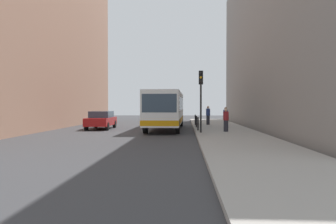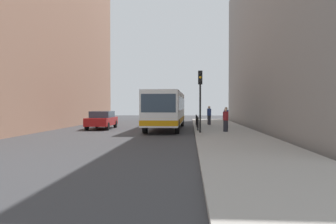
{
  "view_description": "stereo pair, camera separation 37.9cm",
  "coord_description": "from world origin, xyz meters",
  "px_view_note": "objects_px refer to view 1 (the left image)",
  "views": [
    {
      "loc": [
        2.5,
        -22.27,
        1.94
      ],
      "look_at": [
        1.22,
        1.29,
        1.46
      ],
      "focal_mm": 33.51,
      "sensor_mm": 36.0,
      "label": 1
    },
    {
      "loc": [
        2.88,
        -22.25,
        1.94
      ],
      "look_at": [
        1.22,
        1.29,
        1.46
      ],
      "focal_mm": 33.51,
      "sensor_mm": 36.0,
      "label": 2
    }
  ],
  "objects_px": {
    "traffic_light": "(201,90)",
    "pedestrian_mid_sidewalk": "(226,117)",
    "bollard_far": "(195,120)",
    "bollard_near": "(198,124)",
    "bollard_mid": "(196,122)",
    "pedestrian_far_sidewalk": "(208,115)",
    "bus": "(166,108)",
    "pedestrian_near_signal": "(226,120)",
    "car_beside_bus": "(101,120)"
  },
  "relations": [
    {
      "from": "bollard_near",
      "to": "bollard_far",
      "type": "bearing_deg",
      "value": 90.0
    },
    {
      "from": "pedestrian_near_signal",
      "to": "pedestrian_far_sidewalk",
      "type": "distance_m",
      "value": 7.78
    },
    {
      "from": "bus",
      "to": "pedestrian_mid_sidewalk",
      "type": "xyz_separation_m",
      "value": [
        4.86,
        0.09,
        -0.74
      ]
    },
    {
      "from": "traffic_light",
      "to": "pedestrian_mid_sidewalk",
      "type": "relative_size",
      "value": 2.46
    },
    {
      "from": "bollard_near",
      "to": "bollard_mid",
      "type": "relative_size",
      "value": 1.0
    },
    {
      "from": "pedestrian_near_signal",
      "to": "pedestrian_mid_sidewalk",
      "type": "bearing_deg",
      "value": -167.61
    },
    {
      "from": "bus",
      "to": "pedestrian_far_sidewalk",
      "type": "xyz_separation_m",
      "value": [
        3.71,
        3.87,
        -0.7
      ]
    },
    {
      "from": "bollard_near",
      "to": "bollard_mid",
      "type": "distance_m",
      "value": 3.14
    },
    {
      "from": "bus",
      "to": "pedestrian_far_sidewalk",
      "type": "height_order",
      "value": "bus"
    },
    {
      "from": "bollard_far",
      "to": "bollard_near",
      "type": "bearing_deg",
      "value": -90.0
    },
    {
      "from": "traffic_light",
      "to": "pedestrian_far_sidewalk",
      "type": "distance_m",
      "value": 8.96
    },
    {
      "from": "bus",
      "to": "car_beside_bus",
      "type": "distance_m",
      "value": 5.48
    },
    {
      "from": "pedestrian_far_sidewalk",
      "to": "traffic_light",
      "type": "bearing_deg",
      "value": 100.39
    },
    {
      "from": "bus",
      "to": "car_beside_bus",
      "type": "height_order",
      "value": "bus"
    },
    {
      "from": "pedestrian_near_signal",
      "to": "pedestrian_far_sidewalk",
      "type": "bearing_deg",
      "value": -155.77
    },
    {
      "from": "bollard_near",
      "to": "bollard_far",
      "type": "height_order",
      "value": "same"
    },
    {
      "from": "car_beside_bus",
      "to": "pedestrian_near_signal",
      "type": "bearing_deg",
      "value": 156.5
    },
    {
      "from": "bollard_mid",
      "to": "pedestrian_near_signal",
      "type": "height_order",
      "value": "pedestrian_near_signal"
    },
    {
      "from": "traffic_light",
      "to": "bollard_near",
      "type": "xyz_separation_m",
      "value": [
        -0.1,
        1.93,
        -2.38
      ]
    },
    {
      "from": "car_beside_bus",
      "to": "bollard_near",
      "type": "relative_size",
      "value": 4.69
    },
    {
      "from": "traffic_light",
      "to": "pedestrian_mid_sidewalk",
      "type": "bearing_deg",
      "value": 65.19
    },
    {
      "from": "bollard_mid",
      "to": "bollard_far",
      "type": "distance_m",
      "value": 3.14
    },
    {
      "from": "car_beside_bus",
      "to": "bollard_far",
      "type": "xyz_separation_m",
      "value": [
        7.9,
        3.44,
        -0.16
      ]
    },
    {
      "from": "bollard_mid",
      "to": "pedestrian_mid_sidewalk",
      "type": "height_order",
      "value": "pedestrian_mid_sidewalk"
    },
    {
      "from": "bollard_far",
      "to": "pedestrian_far_sidewalk",
      "type": "height_order",
      "value": "pedestrian_far_sidewalk"
    },
    {
      "from": "bollard_near",
      "to": "pedestrian_near_signal",
      "type": "bearing_deg",
      "value": -28.62
    },
    {
      "from": "traffic_light",
      "to": "bollard_mid",
      "type": "height_order",
      "value": "traffic_light"
    },
    {
      "from": "traffic_light",
      "to": "bollard_far",
      "type": "distance_m",
      "value": 8.55
    },
    {
      "from": "bus",
      "to": "car_beside_bus",
      "type": "xyz_separation_m",
      "value": [
        -5.4,
        -0.03,
        -0.94
      ]
    },
    {
      "from": "pedestrian_far_sidewalk",
      "to": "bollard_near",
      "type": "bearing_deg",
      "value": 97.49
    },
    {
      "from": "traffic_light",
      "to": "bollard_mid",
      "type": "distance_m",
      "value": 5.6
    },
    {
      "from": "traffic_light",
      "to": "bollard_mid",
      "type": "xyz_separation_m",
      "value": [
        -0.1,
        5.07,
        -2.38
      ]
    },
    {
      "from": "bollard_far",
      "to": "pedestrian_mid_sidewalk",
      "type": "distance_m",
      "value": 4.09
    },
    {
      "from": "bollard_far",
      "to": "pedestrian_mid_sidewalk",
      "type": "bearing_deg",
      "value": -54.59
    },
    {
      "from": "pedestrian_mid_sidewalk",
      "to": "pedestrian_far_sidewalk",
      "type": "height_order",
      "value": "pedestrian_far_sidewalk"
    },
    {
      "from": "traffic_light",
      "to": "pedestrian_mid_sidewalk",
      "type": "height_order",
      "value": "traffic_light"
    },
    {
      "from": "pedestrian_far_sidewalk",
      "to": "bollard_mid",
      "type": "bearing_deg",
      "value": 89.07
    },
    {
      "from": "bus",
      "to": "bollard_far",
      "type": "relative_size",
      "value": 11.65
    },
    {
      "from": "traffic_light",
      "to": "pedestrian_near_signal",
      "type": "height_order",
      "value": "traffic_light"
    },
    {
      "from": "bollard_near",
      "to": "car_beside_bus",
      "type": "bearing_deg",
      "value": 160.29
    },
    {
      "from": "bus",
      "to": "bollard_far",
      "type": "xyz_separation_m",
      "value": [
        2.5,
        3.41,
        -1.1
      ]
    },
    {
      "from": "bus",
      "to": "pedestrian_mid_sidewalk",
      "type": "distance_m",
      "value": 4.92
    },
    {
      "from": "bus",
      "to": "pedestrian_near_signal",
      "type": "distance_m",
      "value": 5.9
    },
    {
      "from": "traffic_light",
      "to": "bollard_far",
      "type": "bearing_deg",
      "value": 90.7
    },
    {
      "from": "car_beside_bus",
      "to": "bollard_far",
      "type": "bearing_deg",
      "value": -158.42
    },
    {
      "from": "bollard_far",
      "to": "pedestrian_far_sidewalk",
      "type": "distance_m",
      "value": 1.36
    },
    {
      "from": "bus",
      "to": "traffic_light",
      "type": "xyz_separation_m",
      "value": [
        2.6,
        -4.79,
        1.28
      ]
    },
    {
      "from": "pedestrian_near_signal",
      "to": "pedestrian_mid_sidewalk",
      "type": "xyz_separation_m",
      "value": [
        0.49,
        3.98,
        0.04
      ]
    },
    {
      "from": "traffic_light",
      "to": "bollard_near",
      "type": "relative_size",
      "value": 4.32
    },
    {
      "from": "bollard_mid",
      "to": "bollard_far",
      "type": "relative_size",
      "value": 1.0
    }
  ]
}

